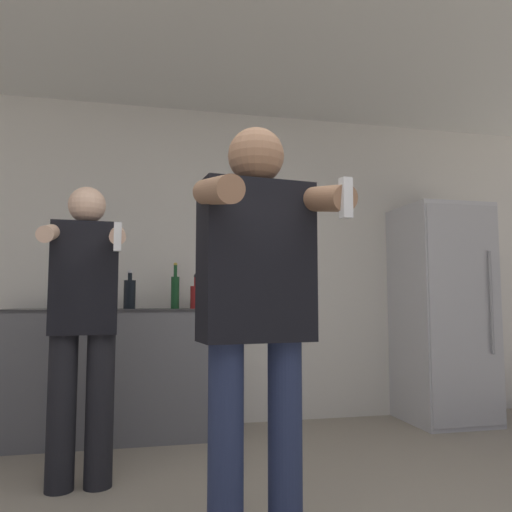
# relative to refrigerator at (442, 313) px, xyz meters

# --- Properties ---
(wall_back) EXTENTS (7.00, 0.06, 2.55)m
(wall_back) POSITION_rel_refrigerator_xyz_m (-2.00, 0.35, 0.40)
(wall_back) COLOR silver
(wall_back) RESTS_ON ground_plane
(ceiling_slab) EXTENTS (7.00, 3.34, 0.05)m
(ceiling_slab) POSITION_rel_refrigerator_xyz_m (-2.00, -1.09, 1.70)
(ceiling_slab) COLOR silver
(ceiling_slab) RESTS_ON wall_back
(refrigerator) EXTENTS (0.64, 0.67, 1.76)m
(refrigerator) POSITION_rel_refrigerator_xyz_m (0.00, 0.00, 0.00)
(refrigerator) COLOR silver
(refrigerator) RESTS_ON ground_plane
(counter) EXTENTS (1.51, 0.54, 0.92)m
(counter) POSITION_rel_refrigerator_xyz_m (-2.61, 0.07, -0.42)
(counter) COLOR slate
(counter) RESTS_ON ground_plane
(bottle_green_wine) EXTENTS (0.06, 0.06, 0.34)m
(bottle_green_wine) POSITION_rel_refrigerator_xyz_m (-2.18, 0.05, 0.17)
(bottle_green_wine) COLOR #194723
(bottle_green_wine) RESTS_ON counter
(bottle_brown_liquor) EXTENTS (0.09, 0.09, 0.28)m
(bottle_brown_liquor) POSITION_rel_refrigerator_xyz_m (-2.51, 0.05, 0.15)
(bottle_brown_liquor) COLOR black
(bottle_brown_liquor) RESTS_ON counter
(bottle_short_whiskey) EXTENTS (0.10, 0.10, 0.27)m
(bottle_short_whiskey) POSITION_rel_refrigerator_xyz_m (-2.02, 0.05, 0.14)
(bottle_short_whiskey) COLOR maroon
(bottle_short_whiskey) RESTS_ON counter
(bottle_red_label) EXTENTS (0.06, 0.06, 0.32)m
(bottle_red_label) POSITION_rel_refrigerator_xyz_m (-2.81, 0.05, 0.16)
(bottle_red_label) COLOR #194723
(bottle_red_label) RESTS_ON counter
(person_woman_foreground) EXTENTS (0.55, 0.50, 1.66)m
(person_woman_foreground) POSITION_rel_refrigerator_xyz_m (-1.98, -1.83, 0.10)
(person_woman_foreground) COLOR navy
(person_woman_foreground) RESTS_ON ground_plane
(person_man_side) EXTENTS (0.43, 0.48, 1.60)m
(person_man_side) POSITION_rel_refrigerator_xyz_m (-2.71, -0.89, -0.00)
(person_man_side) COLOR black
(person_man_side) RESTS_ON ground_plane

